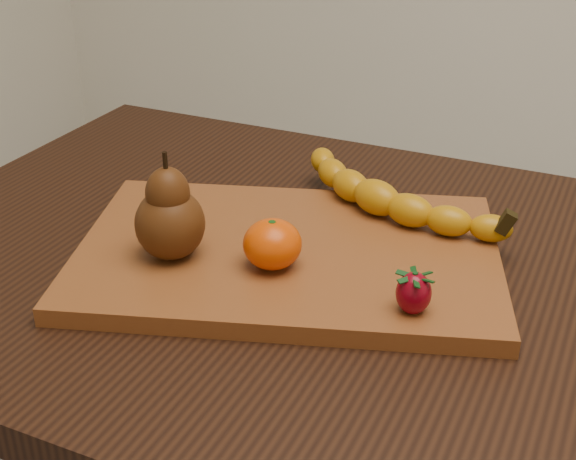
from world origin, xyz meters
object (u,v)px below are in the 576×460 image
at_px(table, 317,335).
at_px(cutting_board, 288,255).
at_px(pear, 169,206).
at_px(mandarin, 272,244).

height_order(table, cutting_board, cutting_board).
relative_size(cutting_board, pear, 3.93).
bearing_deg(mandarin, pear, -167.79).
bearing_deg(table, mandarin, -112.38).
bearing_deg(table, cutting_board, -148.84).
xyz_separation_m(pear, mandarin, (0.11, 0.02, -0.03)).
height_order(table, mandarin, mandarin).
height_order(cutting_board, pear, pear).
distance_m(pear, mandarin, 0.11).
relative_size(table, cutting_board, 2.22).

